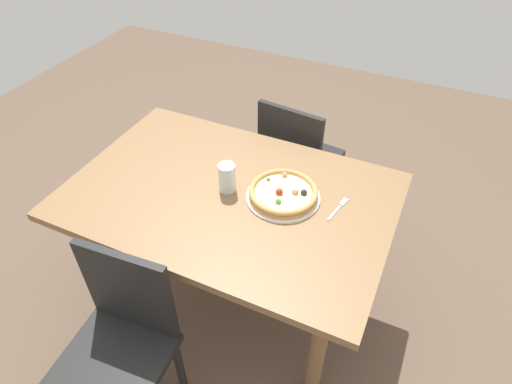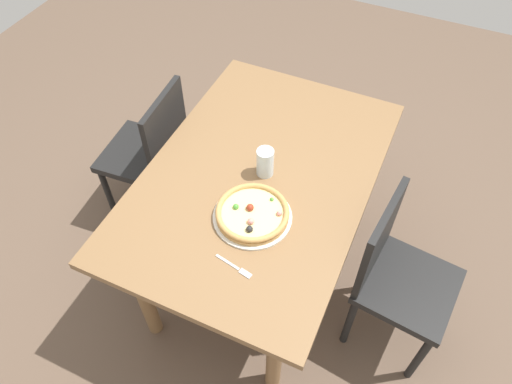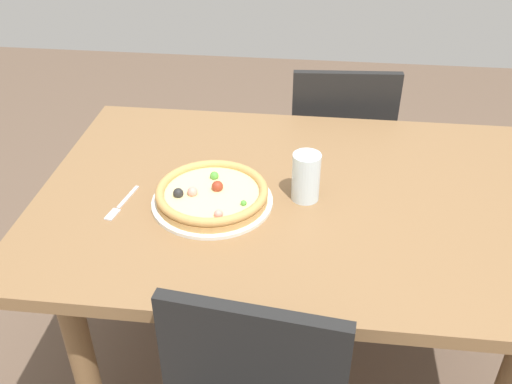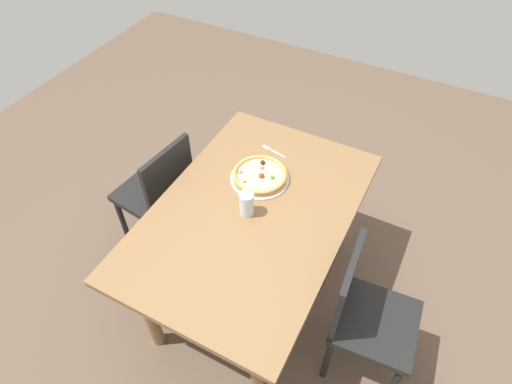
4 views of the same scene
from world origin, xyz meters
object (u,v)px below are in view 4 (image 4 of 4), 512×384
object	(u,v)px
dining_table	(252,223)
pizza	(260,175)
plate	(260,178)
chair_near	(364,313)
fork	(272,150)
drinking_glass	(247,204)
chair_far	(159,192)

from	to	relation	value
dining_table	pizza	bearing A→B (deg)	17.33
plate	dining_table	bearing A→B (deg)	-162.69
dining_table	chair_near	size ratio (longest dim) A/B	1.63
dining_table	fork	xyz separation A→B (m)	(0.47, 0.12, 0.10)
plate	pizza	size ratio (longest dim) A/B	1.08
dining_table	drinking_glass	size ratio (longest dim) A/B	10.58
chair_near	pizza	size ratio (longest dim) A/B	2.93
pizza	fork	bearing A→B (deg)	10.20
chair_near	dining_table	bearing A→B (deg)	-104.69
drinking_glass	pizza	bearing A→B (deg)	11.94
drinking_glass	dining_table	bearing A→B (deg)	-46.41
chair_near	fork	bearing A→B (deg)	-130.78
fork	drinking_glass	distance (m)	0.50
dining_table	chair_near	bearing A→B (deg)	-100.45
dining_table	fork	distance (m)	0.50
chair_far	pizza	world-z (taller)	chair_far
chair_far	drinking_glass	size ratio (longest dim) A/B	6.51
dining_table	chair_far	distance (m)	0.72
dining_table	drinking_glass	distance (m)	0.17
chair_far	fork	xyz separation A→B (m)	(0.40, -0.58, 0.27)
dining_table	chair_far	xyz separation A→B (m)	(0.07, 0.70, -0.17)
pizza	drinking_glass	xyz separation A→B (m)	(-0.25, -0.05, 0.04)
dining_table	plate	distance (m)	0.26
chair_near	drinking_glass	bearing A→B (deg)	-102.99
chair_near	chair_far	size ratio (longest dim) A/B	1.00
fork	drinking_glass	world-z (taller)	drinking_glass
pizza	chair_far	bearing A→B (deg)	103.99
dining_table	pizza	world-z (taller)	pizza
chair_far	drinking_glass	world-z (taller)	drinking_glass
chair_far	plate	xyz separation A→B (m)	(0.16, -0.62, 0.27)
fork	plate	bearing A→B (deg)	111.44
plate	drinking_glass	world-z (taller)	drinking_glass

